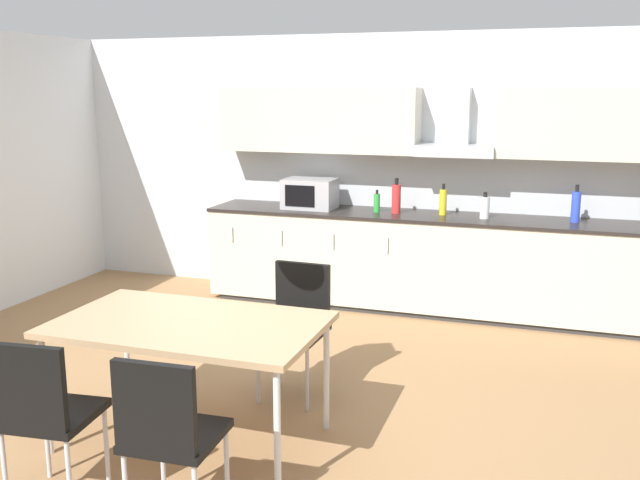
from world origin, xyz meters
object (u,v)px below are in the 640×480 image
Objects in this scene: bottle_blue at (576,206)px; dining_table at (189,329)px; bottle_white at (485,207)px; pendant_lamp at (180,110)px; chair_near_right at (167,427)px; microwave at (310,194)px; bottle_red at (396,198)px; chair_far_right at (297,316)px; chair_near_left at (43,406)px; bottle_green at (377,203)px; bottle_yellow at (443,202)px.

bottle_blue reaches higher than dining_table.
pendant_lamp is (-1.32, -2.90, 0.90)m from bottle_white.
dining_table is 1.71× the size of chair_near_right.
dining_table is at bearing 112.25° from chair_near_right.
microwave is 0.84m from bottle_red.
bottle_white is at bearing 64.70° from chair_far_right.
bottle_blue reaches higher than chair_near_left.
bottle_green is 2.14m from chair_far_right.
bottle_blue reaches higher than bottle_yellow.
microwave is 1.50× the size of pendant_lamp.
microwave is 0.55× the size of chair_near_right.
bottle_red is at bearing 84.88° from chair_far_right.
chair_near_right and chair_far_right have the same top height.
chair_near_right is at bearing -0.03° from chair_near_left.
chair_far_right is at bearing 90.03° from chair_near_right.
bottle_red is at bearing 87.16° from chair_near_right.
chair_far_right reaches higher than dining_table.
dining_table is 0.91m from chair_far_right.
microwave reaches higher than chair_near_right.
chair_far_right is at bearing 67.80° from pendant_lamp.
bottle_blue is (1.72, 0.05, 0.05)m from bottle_green.
chair_near_right is at bearing -114.45° from bottle_blue.
chair_near_right is at bearing -67.75° from pendant_lamp.
bottle_red is at bearing -0.39° from bottle_green.
dining_table is at bearing 68.47° from chair_near_left.
chair_near_left reaches higher than dining_table.
bottle_white is 3.88m from chair_near_right.
bottle_white is 3.31m from pendant_lamp.
bottle_green is (0.65, -0.01, -0.05)m from microwave.
dining_table is 0.91m from chair_near_right.
microwave reaches higher than dining_table.
bottle_green is 3.83m from chair_near_left.
bottle_red reaches higher than chair_near_right.
bottle_white is (0.79, -0.02, -0.04)m from bottle_red.
chair_near_right is 1.00× the size of chair_far_right.
chair_near_right reaches higher than dining_table.
dining_table is (-0.34, -2.92, -0.30)m from bottle_green.
bottle_green is 0.23× the size of chair_near_right.
bottle_yellow reaches higher than chair_far_right.
bottle_blue is 2.79m from chair_far_right.
pendant_lamp reaches higher than bottle_blue.
chair_far_right is at bearing -105.80° from bottle_yellow.
bottle_yellow is at bearing 80.96° from chair_near_right.
bottle_white is 0.27× the size of chair_far_right.
chair_near_left is at bearing 179.97° from chair_near_right.
chair_near_right is 1.00× the size of chair_near_left.
bottle_yellow reaches higher than bottle_green.
chair_near_right is (-1.73, -3.80, -0.49)m from bottle_blue.
bottle_red is 1.54m from bottle_blue.
bottle_green is 3.78m from chair_near_right.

